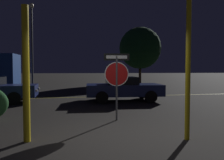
{
  "coord_description": "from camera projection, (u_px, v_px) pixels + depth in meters",
  "views": [
    {
      "loc": [
        -0.88,
        -4.91,
        1.57
      ],
      "look_at": [
        0.98,
        4.53,
        1.16
      ],
      "focal_mm": 35.0,
      "sensor_mm": 36.0,
      "label": 1
    }
  ],
  "objects": [
    {
      "name": "tree_0",
      "position": [
        140.0,
        48.0,
        26.6
      ],
      "size": [
        5.08,
        5.08,
        6.87
      ],
      "color": "#422D1E",
      "rests_on": "ground_plane"
    },
    {
      "name": "passing_car_3",
      "position": [
        123.0,
        88.0,
        11.37
      ],
      "size": [
        4.06,
        2.29,
        1.25
      ],
      "rotation": [
        0.0,
        0.0,
        -1.66
      ],
      "color": "navy",
      "rests_on": "ground_plane"
    },
    {
      "name": "yellow_pole_left",
      "position": [
        26.0,
        74.0,
        4.77
      ],
      "size": [
        0.15,
        0.15,
        2.99
      ],
      "primitive_type": "cylinder",
      "color": "yellow",
      "rests_on": "ground_plane"
    },
    {
      "name": "yellow_pole_right",
      "position": [
        188.0,
        68.0,
        4.92
      ],
      "size": [
        0.11,
        0.11,
        3.25
      ],
      "primitive_type": "cylinder",
      "color": "yellow",
      "rests_on": "ground_plane"
    },
    {
      "name": "road_center_stripe",
      "position": [
        84.0,
        97.0,
        12.95
      ],
      "size": [
        43.59,
        0.12,
        0.01
      ],
      "primitive_type": "cube",
      "color": "gold",
      "rests_on": "ground_plane"
    },
    {
      "name": "ground_plane",
      "position": [
        108.0,
        139.0,
        5.05
      ],
      "size": [
        260.0,
        260.0,
        0.0
      ],
      "primitive_type": "plane",
      "color": "black"
    },
    {
      "name": "stop_sign",
      "position": [
        117.0,
        74.0,
        6.86
      ],
      "size": [
        0.8,
        0.09,
        2.11
      ],
      "rotation": [
        0.0,
        0.0,
        -0.08
      ],
      "color": "#4C4C51",
      "rests_on": "ground_plane"
    },
    {
      "name": "street_lamp",
      "position": [
        32.0,
        37.0,
        18.77
      ],
      "size": [
        0.41,
        0.41,
        7.35
      ],
      "color": "#4C4C51",
      "rests_on": "ground_plane"
    }
  ]
}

